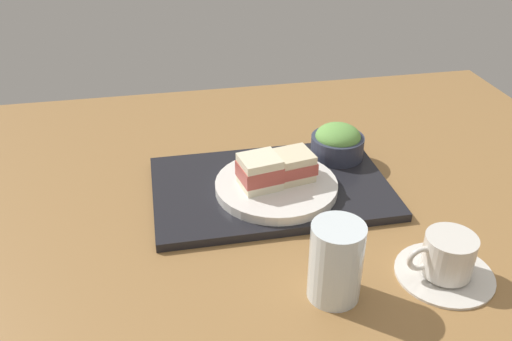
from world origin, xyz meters
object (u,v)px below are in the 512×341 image
(salad_bowl, at_px, (337,142))
(drinking_glass, at_px, (336,262))
(coffee_cup, at_px, (447,260))
(sandwich_plate, at_px, (276,186))
(sandwich_far, at_px, (260,172))
(sandwich_near, at_px, (293,166))

(salad_bowl, height_order, drinking_glass, drinking_glass)
(salad_bowl, relative_size, coffee_cup, 0.72)
(sandwich_plate, relative_size, sandwich_far, 2.77)
(sandwich_plate, bearing_deg, sandwich_near, -169.24)
(salad_bowl, bearing_deg, sandwich_far, 30.58)
(coffee_cup, height_order, drinking_glass, drinking_glass)
(salad_bowl, relative_size, drinking_glass, 0.87)
(sandwich_near, height_order, salad_bowl, same)
(sandwich_near, distance_m, sandwich_far, 0.06)
(coffee_cup, bearing_deg, sandwich_near, -57.16)
(sandwich_far, distance_m, drinking_glass, 0.25)
(sandwich_plate, height_order, drinking_glass, drinking_glass)
(sandwich_plate, xyz_separation_m, salad_bowl, (-0.14, -0.10, 0.02))
(sandwich_far, height_order, coffee_cup, sandwich_far)
(coffee_cup, bearing_deg, sandwich_plate, -51.77)
(sandwich_plate, xyz_separation_m, coffee_cup, (-0.19, 0.24, 0.00))
(sandwich_near, height_order, coffee_cup, sandwich_near)
(salad_bowl, bearing_deg, drinking_glass, 71.04)
(drinking_glass, bearing_deg, sandwich_plate, -84.69)
(sandwich_plate, bearing_deg, drinking_glass, 95.31)
(sandwich_near, bearing_deg, coffee_cup, 122.84)
(sandwich_near, xyz_separation_m, drinking_glass, (0.01, 0.25, 0.00))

